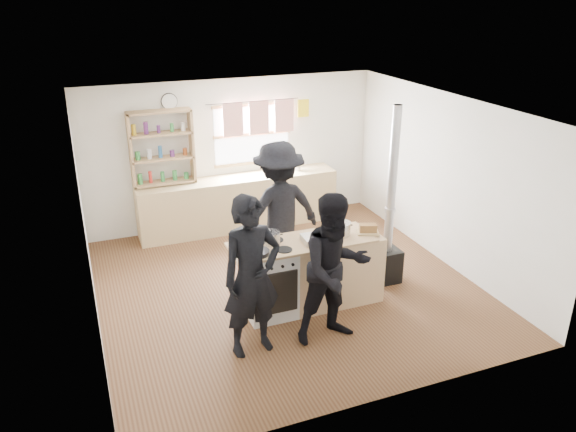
% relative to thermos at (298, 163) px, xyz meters
% --- Properties ---
extents(ground, '(5.00, 5.00, 0.01)m').
position_rel_thermos_xyz_m(ground, '(-1.08, -2.22, -1.04)').
color(ground, brown).
rests_on(ground, ground).
extents(back_counter, '(3.40, 0.55, 0.90)m').
position_rel_thermos_xyz_m(back_counter, '(-1.08, 0.00, -0.58)').
color(back_counter, tan).
rests_on(back_counter, ground).
extents(shelving_unit, '(1.00, 0.28, 1.20)m').
position_rel_thermos_xyz_m(shelving_unit, '(-2.28, 0.12, 0.48)').
color(shelving_unit, tan).
rests_on(shelving_unit, back_counter).
extents(thermos, '(0.10, 0.10, 0.26)m').
position_rel_thermos_xyz_m(thermos, '(0.00, 0.00, 0.00)').
color(thermos, silver).
rests_on(thermos, back_counter).
extents(cooking_island, '(1.97, 0.64, 0.93)m').
position_rel_thermos_xyz_m(cooking_island, '(-0.94, -2.77, -0.57)').
color(cooking_island, silver).
rests_on(cooking_island, ground).
extents(skillet_greens, '(0.30, 0.30, 0.05)m').
position_rel_thermos_xyz_m(skillet_greens, '(-1.71, -2.91, -0.07)').
color(skillet_greens, black).
rests_on(skillet_greens, cooking_island).
extents(roast_tray, '(0.32, 0.29, 0.07)m').
position_rel_thermos_xyz_m(roast_tray, '(-0.94, -2.83, -0.06)').
color(roast_tray, silver).
rests_on(roast_tray, cooking_island).
extents(stockpot_stove, '(0.22, 0.22, 0.18)m').
position_rel_thermos_xyz_m(stockpot_stove, '(-1.46, -2.70, -0.02)').
color(stockpot_stove, '#BABABC').
rests_on(stockpot_stove, cooking_island).
extents(stockpot_counter, '(0.26, 0.26, 0.20)m').
position_rel_thermos_xyz_m(stockpot_counter, '(-0.55, -2.77, -0.01)').
color(stockpot_counter, silver).
rests_on(stockpot_counter, cooking_island).
extents(bread_board, '(0.33, 0.29, 0.12)m').
position_rel_thermos_xyz_m(bread_board, '(-0.20, -2.84, -0.05)').
color(bread_board, tan).
rests_on(bread_board, cooking_island).
extents(flue_heater, '(0.35, 0.35, 2.50)m').
position_rel_thermos_xyz_m(flue_heater, '(0.29, -2.57, -0.38)').
color(flue_heater, black).
rests_on(flue_heater, ground).
extents(person_near_left, '(0.74, 0.54, 1.88)m').
position_rel_thermos_xyz_m(person_near_left, '(-1.96, -3.43, -0.09)').
color(person_near_left, black).
rests_on(person_near_left, ground).
extents(person_near_right, '(0.90, 0.72, 1.81)m').
position_rel_thermos_xyz_m(person_near_right, '(-1.01, -3.55, -0.13)').
color(person_near_right, black).
rests_on(person_near_right, ground).
extents(person_far, '(1.36, 0.89, 1.96)m').
position_rel_thermos_xyz_m(person_far, '(-1.04, -1.82, -0.05)').
color(person_far, black).
rests_on(person_far, ground).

